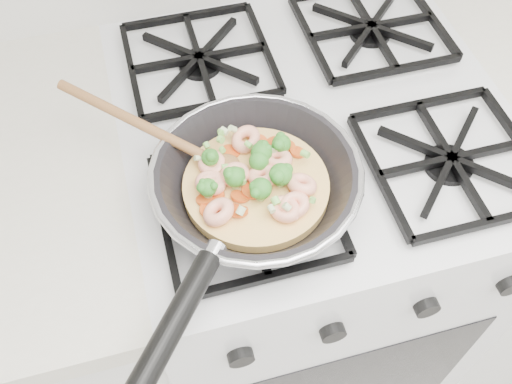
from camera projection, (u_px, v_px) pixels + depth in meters
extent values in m
cube|color=silver|center=(298.00, 256.00, 1.25)|extent=(0.60, 0.60, 0.90)
cube|color=black|center=(316.00, 108.00, 0.87)|extent=(0.56, 0.56, 0.02)
torus|color=silver|center=(256.00, 172.00, 0.73)|extent=(0.28, 0.28, 0.01)
cylinder|color=black|center=(174.00, 323.00, 0.61)|extent=(0.13, 0.15, 0.03)
cylinder|color=#F8C96C|center=(256.00, 186.00, 0.75)|extent=(0.19, 0.19, 0.02)
ellipsoid|color=brown|center=(221.00, 165.00, 0.75)|extent=(0.06, 0.06, 0.01)
cylinder|color=brown|center=(136.00, 122.00, 0.76)|extent=(0.19, 0.16, 0.06)
torus|color=#FFB796|center=(285.00, 209.00, 0.71)|extent=(0.06, 0.06, 0.02)
torus|color=#FFB796|center=(211.00, 184.00, 0.73)|extent=(0.05, 0.05, 0.02)
torus|color=#FFB796|center=(277.00, 159.00, 0.75)|extent=(0.06, 0.06, 0.02)
torus|color=#FFB796|center=(246.00, 139.00, 0.77)|extent=(0.06, 0.06, 0.02)
torus|color=#FFB796|center=(263.00, 176.00, 0.74)|extent=(0.05, 0.05, 0.02)
torus|color=#FFB796|center=(212.00, 164.00, 0.75)|extent=(0.06, 0.06, 0.02)
torus|color=#FFB796|center=(294.00, 205.00, 0.71)|extent=(0.05, 0.05, 0.02)
torus|color=#FFB796|center=(219.00, 212.00, 0.71)|extent=(0.06, 0.06, 0.03)
torus|color=#FFB796|center=(302.00, 184.00, 0.73)|extent=(0.06, 0.06, 0.03)
torus|color=#FFB796|center=(235.00, 174.00, 0.74)|extent=(0.06, 0.06, 0.02)
torus|color=#FFB796|center=(209.00, 181.00, 0.73)|extent=(0.04, 0.05, 0.02)
ellipsoid|color=#3C8C2D|center=(281.00, 144.00, 0.76)|extent=(0.03, 0.03, 0.03)
ellipsoid|color=#3C8C2D|center=(259.00, 161.00, 0.74)|extent=(0.03, 0.03, 0.03)
ellipsoid|color=#3C8C2D|center=(210.00, 157.00, 0.74)|extent=(0.03, 0.03, 0.02)
ellipsoid|color=#3C8C2D|center=(235.00, 177.00, 0.72)|extent=(0.04, 0.04, 0.03)
ellipsoid|color=#3C8C2D|center=(281.00, 174.00, 0.73)|extent=(0.04, 0.04, 0.03)
ellipsoid|color=#3C8C2D|center=(261.00, 153.00, 0.75)|extent=(0.04, 0.04, 0.03)
ellipsoid|color=#3C8C2D|center=(261.00, 189.00, 0.71)|extent=(0.04, 0.04, 0.03)
ellipsoid|color=#3C8C2D|center=(208.00, 187.00, 0.72)|extent=(0.03, 0.03, 0.02)
cylinder|color=#DD581B|center=(240.00, 196.00, 0.73)|extent=(0.03, 0.03, 0.01)
cylinder|color=#DD581B|center=(205.00, 199.00, 0.73)|extent=(0.02, 0.02, 0.01)
cylinder|color=#DD581B|center=(275.00, 143.00, 0.78)|extent=(0.04, 0.04, 0.01)
cylinder|color=#DD581B|center=(293.00, 197.00, 0.73)|extent=(0.03, 0.03, 0.01)
cylinder|color=#DD581B|center=(287.00, 149.00, 0.77)|extent=(0.03, 0.03, 0.01)
cylinder|color=#DD581B|center=(238.00, 210.00, 0.72)|extent=(0.03, 0.03, 0.01)
cylinder|color=#DD581B|center=(283.00, 204.00, 0.72)|extent=(0.03, 0.03, 0.01)
cylinder|color=#DD581B|center=(301.00, 190.00, 0.73)|extent=(0.03, 0.03, 0.01)
cylinder|color=#DD581B|center=(214.00, 198.00, 0.73)|extent=(0.04, 0.04, 0.01)
cylinder|color=#DD581B|center=(252.00, 191.00, 0.73)|extent=(0.04, 0.04, 0.01)
cylinder|color=#DD581B|center=(210.00, 210.00, 0.72)|extent=(0.03, 0.03, 0.01)
cylinder|color=#DD581B|center=(260.00, 142.00, 0.78)|extent=(0.02, 0.02, 0.01)
cylinder|color=#DD581B|center=(298.00, 152.00, 0.77)|extent=(0.03, 0.03, 0.01)
cylinder|color=#DD581B|center=(297.00, 208.00, 0.72)|extent=(0.03, 0.03, 0.01)
cylinder|color=#DD581B|center=(280.00, 211.00, 0.72)|extent=(0.03, 0.03, 0.01)
cylinder|color=#DD581B|center=(231.00, 151.00, 0.77)|extent=(0.03, 0.03, 0.01)
cylinder|color=#7DCB51|center=(221.00, 132.00, 0.76)|extent=(0.01, 0.01, 0.01)
cylinder|color=beige|center=(224.00, 131.00, 0.76)|extent=(0.01, 0.01, 0.01)
cylinder|color=#7DCB51|center=(313.00, 200.00, 0.71)|extent=(0.01, 0.01, 0.01)
cylinder|color=#7DCB51|center=(276.00, 201.00, 0.70)|extent=(0.01, 0.01, 0.01)
cylinder|color=#7DCB51|center=(285.00, 148.00, 0.76)|extent=(0.01, 0.01, 0.01)
cylinder|color=beige|center=(233.00, 129.00, 0.77)|extent=(0.01, 0.01, 0.01)
cylinder|color=beige|center=(287.00, 207.00, 0.70)|extent=(0.01, 0.01, 0.01)
cylinder|color=#7DCB51|center=(211.00, 182.00, 0.72)|extent=(0.01, 0.01, 0.01)
cylinder|color=beige|center=(198.00, 158.00, 0.74)|extent=(0.01, 0.01, 0.01)
cylinder|color=#7DCB51|center=(236.00, 171.00, 0.73)|extent=(0.01, 0.01, 0.01)
cylinder|color=#7DCB51|center=(242.00, 180.00, 0.72)|extent=(0.01, 0.01, 0.01)
cylinder|color=beige|center=(241.00, 210.00, 0.70)|extent=(0.01, 0.01, 0.01)
cylinder|color=#7DCB51|center=(222.00, 150.00, 0.75)|extent=(0.01, 0.01, 0.01)
cylinder|color=#7DCB51|center=(221.00, 140.00, 0.75)|extent=(0.01, 0.01, 0.01)
cylinder|color=#7DCB51|center=(207.00, 145.00, 0.76)|extent=(0.01, 0.01, 0.01)
cylinder|color=#7DCB51|center=(225.00, 167.00, 0.74)|extent=(0.01, 0.01, 0.01)
cylinder|color=#7DCB51|center=(248.00, 144.00, 0.75)|extent=(0.01, 0.01, 0.01)
cylinder|color=beige|center=(274.00, 149.00, 0.75)|extent=(0.01, 0.01, 0.01)
cylinder|color=#7DCB51|center=(305.00, 154.00, 0.74)|extent=(0.01, 0.01, 0.01)
cylinder|color=beige|center=(272.00, 209.00, 0.70)|extent=(0.01, 0.01, 0.01)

